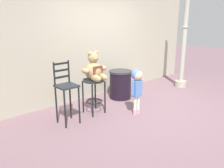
% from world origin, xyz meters
% --- Properties ---
extents(ground_plane, '(24.00, 24.00, 0.00)m').
position_xyz_m(ground_plane, '(0.00, 0.00, 0.00)').
color(ground_plane, '#795C65').
extents(building_wall, '(7.00, 0.30, 3.18)m').
position_xyz_m(building_wall, '(0.00, 1.82, 1.59)').
color(building_wall, '#AFAA93').
rests_on(building_wall, ground_plane).
extents(bar_stool_with_teddy, '(0.44, 0.44, 0.73)m').
position_xyz_m(bar_stool_with_teddy, '(-0.90, 0.75, 0.54)').
color(bar_stool_with_teddy, '#23292D').
rests_on(bar_stool_with_teddy, ground_plane).
extents(teddy_bear, '(0.56, 0.51, 0.58)m').
position_xyz_m(teddy_bear, '(-0.90, 0.73, 0.95)').
color(teddy_bear, tan).
rests_on(teddy_bear, bar_stool_with_teddy).
extents(child_walking, '(0.30, 0.24, 0.96)m').
position_xyz_m(child_walking, '(-0.29, 0.11, 0.70)').
color(child_walking, pink).
rests_on(child_walking, ground_plane).
extents(trash_bin, '(0.56, 0.56, 0.70)m').
position_xyz_m(trash_bin, '(0.18, 1.07, 0.35)').
color(trash_bin, black).
rests_on(trash_bin, ground_plane).
extents(lamppost, '(0.32, 0.32, 2.95)m').
position_xyz_m(lamppost, '(2.19, 0.60, 1.18)').
color(lamppost, '#AEA796').
rests_on(lamppost, ground_plane).
extents(bar_chair_empty, '(0.36, 0.36, 1.18)m').
position_xyz_m(bar_chair_empty, '(-1.57, 0.72, 0.66)').
color(bar_chair_empty, '#23292D').
rests_on(bar_chair_empty, ground_plane).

